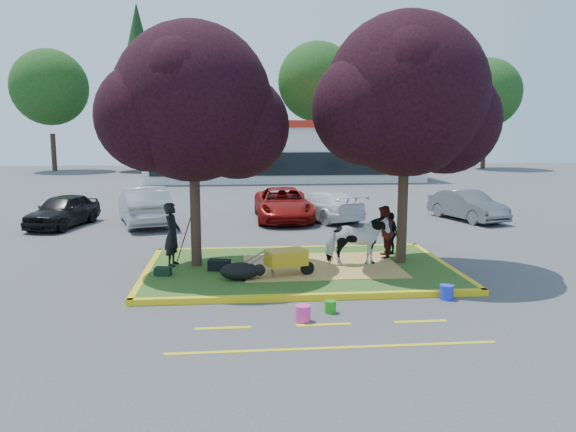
{
  "coord_description": "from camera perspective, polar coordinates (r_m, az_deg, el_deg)",
  "views": [
    {
      "loc": [
        -1.73,
        -14.82,
        3.9
      ],
      "look_at": [
        -0.26,
        0.5,
        1.47
      ],
      "focal_mm": 35.0,
      "sensor_mm": 36.0,
      "label": 1
    }
  ],
  "objects": [
    {
      "name": "cow",
      "position": [
        15.38,
        7.02,
        -2.52
      ],
      "size": [
        1.69,
        0.82,
        1.41
      ],
      "primitive_type": "imported",
      "rotation": [
        0.0,
        0.0,
        1.53
      ],
      "color": "white",
      "rests_on": "median_island"
    },
    {
      "name": "wheelbarrow",
      "position": [
        14.33,
        -0.14,
        -4.27
      ],
      "size": [
        1.79,
        0.88,
        0.68
      ],
      "rotation": [
        0.0,
        0.0,
        0.32
      ],
      "color": "black",
      "rests_on": "median_island"
    },
    {
      "name": "curb_far",
      "position": [
        17.9,
        0.2,
        -3.36
      ],
      "size": [
        8.3,
        0.16,
        0.15
      ],
      "primitive_type": "cube",
      "color": "yellow",
      "rests_on": "ground"
    },
    {
      "name": "curb_left",
      "position": [
        15.48,
        -14.09,
        -5.6
      ],
      "size": [
        0.16,
        5.3,
        0.15
      ],
      "primitive_type": "cube",
      "color": "yellow",
      "rests_on": "ground"
    },
    {
      "name": "curb_right",
      "position": [
        16.37,
        15.54,
        -4.87
      ],
      "size": [
        0.16,
        5.3,
        0.15
      ],
      "primitive_type": "cube",
      "color": "yellow",
      "rests_on": "ground"
    },
    {
      "name": "car_silver",
      "position": [
        23.51,
        -14.44,
        1.06
      ],
      "size": [
        2.87,
        4.98,
        1.55
      ],
      "primitive_type": "imported",
      "rotation": [
        0.0,
        0.0,
        3.42
      ],
      "color": "#919498",
      "rests_on": "ground"
    },
    {
      "name": "gear_bag_dark",
      "position": [
        15.02,
        -6.99,
        -4.98
      ],
      "size": [
        0.63,
        0.44,
        0.29
      ],
      "primitive_type": "cube",
      "rotation": [
        0.0,
        0.0,
        -0.25
      ],
      "color": "black",
      "rests_on": "median_island"
    },
    {
      "name": "treeline",
      "position": [
        52.65,
        -2.29,
        13.15
      ],
      "size": [
        46.58,
        7.8,
        14.63
      ],
      "color": "black",
      "rests_on": "ground"
    },
    {
      "name": "tree_purple_left",
      "position": [
        15.24,
        -9.58,
        10.58
      ],
      "size": [
        5.06,
        4.2,
        6.51
      ],
      "color": "black",
      "rests_on": "median_island"
    },
    {
      "name": "bucket_green",
      "position": [
        12.11,
        4.31,
        -9.18
      ],
      "size": [
        0.26,
        0.26,
        0.26
      ],
      "primitive_type": "cylinder",
      "rotation": [
        0.0,
        0.0,
        0.06
      ],
      "color": "#1C9717",
      "rests_on": "ground"
    },
    {
      "name": "car_black",
      "position": [
        23.92,
        -21.89,
        0.52
      ],
      "size": [
        2.43,
        4.08,
        1.3
      ],
      "primitive_type": "imported",
      "rotation": [
        0.0,
        0.0,
        -0.25
      ],
      "color": "black",
      "rests_on": "ground"
    },
    {
      "name": "straw_bedding",
      "position": [
        15.46,
        3.38,
        -5.06
      ],
      "size": [
        4.2,
        3.0,
        0.01
      ],
      "primitive_type": "cube",
      "color": "tan",
      "rests_on": "median_island"
    },
    {
      "name": "handler",
      "position": [
        15.62,
        -11.68,
        -1.83
      ],
      "size": [
        0.52,
        0.7,
        1.74
      ],
      "primitive_type": "imported",
      "rotation": [
        0.0,
        0.0,
        1.4
      ],
      "color": "black",
      "rests_on": "median_island"
    },
    {
      "name": "tree_purple_right",
      "position": [
        15.72,
        11.98,
        11.2
      ],
      "size": [
        5.3,
        4.4,
        6.82
      ],
      "color": "black",
      "rests_on": "median_island"
    },
    {
      "name": "calf",
      "position": [
        14.06,
        -4.91,
        -5.61
      ],
      "size": [
        1.07,
        0.71,
        0.43
      ],
      "primitive_type": "ellipsoid",
      "rotation": [
        0.0,
        0.0,
        -0.15
      ],
      "color": "black",
      "rests_on": "median_island"
    },
    {
      "name": "visitor_b",
      "position": [
        17.09,
        10.37,
        -1.7
      ],
      "size": [
        0.46,
        0.78,
        1.25
      ],
      "primitive_type": "imported",
      "rotation": [
        0.0,
        0.0,
        -1.35
      ],
      "color": "black",
      "rests_on": "median_island"
    },
    {
      "name": "car_white",
      "position": [
        23.86,
        3.68,
        1.08
      ],
      "size": [
        3.4,
        4.66,
        1.25
      ],
      "primitive_type": "imported",
      "rotation": [
        0.0,
        0.0,
        3.57
      ],
      "color": "white",
      "rests_on": "ground"
    },
    {
      "name": "car_red",
      "position": [
        23.79,
        -0.51,
        1.21
      ],
      "size": [
        2.29,
        4.93,
        1.37
      ],
      "primitive_type": "imported",
      "rotation": [
        0.0,
        0.0,
        0.0
      ],
      "color": "maroon",
      "rests_on": "ground"
    },
    {
      "name": "bucket_blue",
      "position": [
        13.47,
        15.81,
        -7.45
      ],
      "size": [
        0.34,
        0.34,
        0.34
      ],
      "primitive_type": "cylinder",
      "rotation": [
        0.0,
        0.0,
        -0.09
      ],
      "color": "#1C32E4",
      "rests_on": "ground"
    },
    {
      "name": "car_grey",
      "position": [
        24.97,
        17.77,
        1.03
      ],
      "size": [
        2.4,
        4.07,
        1.27
      ],
      "primitive_type": "imported",
      "rotation": [
        0.0,
        0.0,
        0.3
      ],
      "color": "#565A5D",
      "rests_on": "ground"
    },
    {
      "name": "curb_near",
      "position": [
        12.94,
        2.48,
        -8.23
      ],
      "size": [
        8.3,
        0.16,
        0.15
      ],
      "primitive_type": "cube",
      "color": "yellow",
      "rests_on": "ground"
    },
    {
      "name": "gear_bag_green",
      "position": [
        14.79,
        -12.58,
        -5.5
      ],
      "size": [
        0.45,
        0.32,
        0.22
      ],
      "primitive_type": "cube",
      "rotation": [
        0.0,
        0.0,
        -0.18
      ],
      "color": "black",
      "rests_on": "median_island"
    },
    {
      "name": "fire_lane_stripe_a",
      "position": [
        11.31,
        -6.63,
        -11.23
      ],
      "size": [
        1.1,
        0.12,
        0.01
      ],
      "primitive_type": "cube",
      "color": "yellow",
      "rests_on": "ground"
    },
    {
      "name": "bucket_pink",
      "position": [
        11.55,
        1.52,
        -9.86
      ],
      "size": [
        0.33,
        0.33,
        0.34
      ],
      "primitive_type": "cylinder",
      "rotation": [
        0.0,
        0.0,
        0.03
      ],
      "color": "#F436A6",
      "rests_on": "ground"
    },
    {
      "name": "median_island",
      "position": [
        15.4,
        1.16,
        -5.4
      ],
      "size": [
        8.0,
        5.0,
        0.15
      ],
      "primitive_type": "cube",
      "color": "#2D4F18",
      "rests_on": "ground"
    },
    {
      "name": "fire_lane_stripe_b",
      "position": [
        11.44,
        3.62,
        -10.95
      ],
      "size": [
        1.1,
        0.12,
        0.01
      ],
      "primitive_type": "cube",
      "color": "yellow",
      "rests_on": "ground"
    },
    {
      "name": "ground",
      "position": [
        15.42,
        1.16,
        -5.67
      ],
      "size": [
        90.0,
        90.0,
        0.0
      ],
      "primitive_type": "plane",
      "color": "#424244",
      "rests_on": "ground"
    },
    {
      "name": "retail_building",
      "position": [
        42.99,
        -0.49,
        6.78
      ],
      "size": [
        20.4,
        8.4,
        4.4
      ],
      "color": "silver",
      "rests_on": "ground"
    },
    {
      "name": "fire_lane_stripe_c",
      "position": [
        11.91,
        13.33,
        -10.37
      ],
      "size": [
        1.1,
        0.12,
        0.01
      ],
      "primitive_type": "cube",
      "color": "yellow",
      "rests_on": "ground"
    },
    {
      "name": "visitor_a",
      "position": [
        16.44,
        9.66,
        -1.61
      ],
      "size": [
        0.76,
        0.87,
        1.53
      ],
      "primitive_type": "imported",
      "rotation": [
        0.0,
        0.0,
        -1.84
      ],
      "color": "#3F1512",
      "rests_on": "median_island"
    },
    {
      "name": "fire_lane_long",
      "position": [
        10.34,
        4.69,
        -13.2
      ],
      "size": [
        6.0,
        0.1,
        0.01
      ],
      "primitive_type": "cube",
      "color": "yellow",
      "rests_on": "ground"
    }
  ]
}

